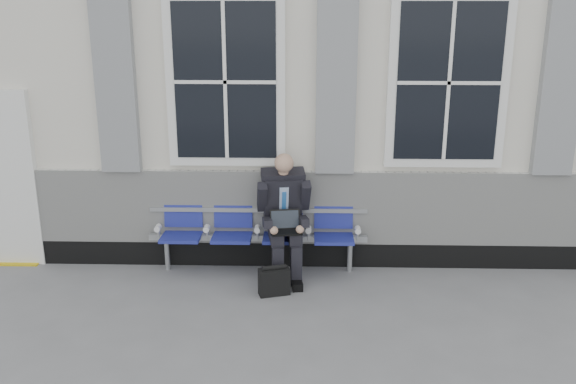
{
  "coord_description": "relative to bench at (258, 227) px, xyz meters",
  "views": [
    {
      "loc": [
        -1.24,
        -5.81,
        3.22
      ],
      "look_at": [
        -1.43,
        0.9,
        1.12
      ],
      "focal_mm": 40.0,
      "sensor_mm": 36.0,
      "label": 1
    }
  ],
  "objects": [
    {
      "name": "station_building",
      "position": [
        1.78,
        2.15,
        1.67
      ],
      "size": [
        14.4,
        4.4,
        4.49
      ],
      "color": "silver",
      "rests_on": "ground"
    },
    {
      "name": "bench",
      "position": [
        0.0,
        0.0,
        0.0
      ],
      "size": [
        2.6,
        0.47,
        0.91
      ],
      "color": "#9EA0A3",
      "rests_on": "ground"
    },
    {
      "name": "businessman",
      "position": [
        0.32,
        -0.14,
        0.24
      ],
      "size": [
        0.64,
        0.86,
        1.48
      ],
      "color": "black",
      "rests_on": "ground"
    },
    {
      "name": "briefcase",
      "position": [
        0.22,
        -0.67,
        -0.39
      ],
      "size": [
        0.37,
        0.23,
        0.35
      ],
      "color": "black",
      "rests_on": "ground"
    },
    {
      "name": "ground",
      "position": [
        1.8,
        -1.32,
        -0.55
      ],
      "size": [
        70.0,
        70.0,
        0.0
      ],
      "primitive_type": "plane",
      "color": "slate",
      "rests_on": "ground"
    }
  ]
}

